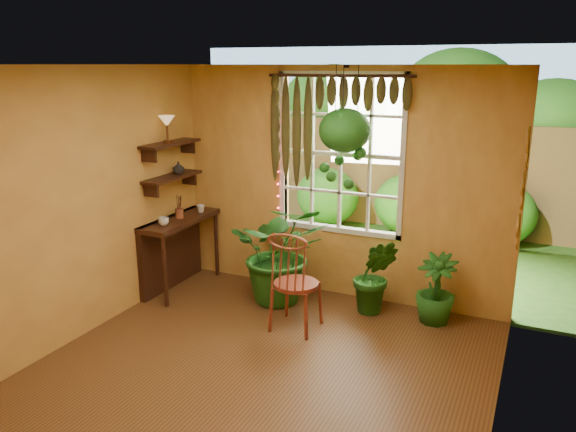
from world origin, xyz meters
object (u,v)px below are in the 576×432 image
Objects in this scene: windsor_chair at (295,297)px; potted_plant_mid at (375,276)px; hanging_basket at (344,137)px; potted_plant_left at (281,252)px; counter_ledge at (174,244)px.

potted_plant_mid is (0.64, 0.74, 0.07)m from windsor_chair.
potted_plant_mid is at bearing 49.42° from windsor_chair.
hanging_basket is (0.23, 0.79, 1.58)m from windsor_chair.
potted_plant_left is 1.51m from hanging_basket.
counter_ledge is 2.52m from hanging_basket.
windsor_chair is 1.78m from hanging_basket.
hanging_basket reaches higher than potted_plant_mid.
potted_plant_mid is at bearing 7.18° from potted_plant_left.
windsor_chair is 1.04× the size of potted_plant_left.
potted_plant_left is 1.39× the size of potted_plant_mid.
windsor_chair reaches higher than potted_plant_left.
windsor_chair reaches higher than potted_plant_mid.
potted_plant_left reaches higher than counter_ledge.
windsor_chair is at bearing -53.66° from potted_plant_left.
windsor_chair is 0.96× the size of hanging_basket.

